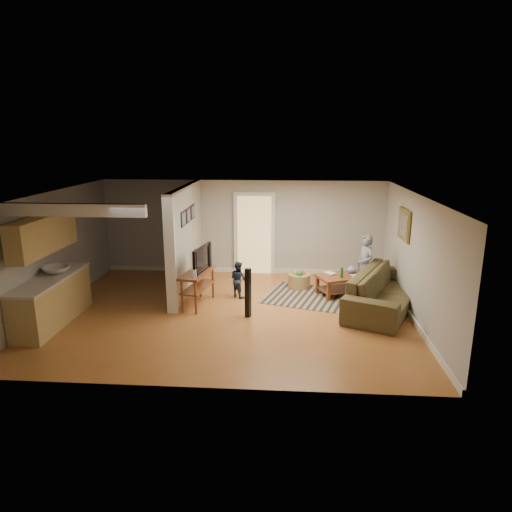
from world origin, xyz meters
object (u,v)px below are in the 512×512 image
at_px(speaker_right, 197,269).
at_px(toddler, 238,297).
at_px(child, 363,294).
at_px(sofa, 384,308).
at_px(coffee_table, 344,279).
at_px(toy_basket, 299,280).
at_px(tv_console, 198,275).
at_px(speaker_left, 248,293).

bearing_deg(speaker_right, toddler, -28.26).
bearing_deg(child, sofa, -6.93).
xyz_separation_m(coffee_table, child, (0.47, 0.09, -0.37)).
relative_size(sofa, speaker_right, 2.91).
xyz_separation_m(toy_basket, child, (1.51, -0.33, -0.19)).
bearing_deg(child, tv_console, -99.17).
bearing_deg(sofa, child, 42.44).
bearing_deg(coffee_table, toddler, -172.28).
relative_size(tv_console, speaker_right, 1.33).
relative_size(child, toddler, 1.69).
distance_m(speaker_right, toy_basket, 2.51).
bearing_deg(speaker_right, coffee_table, -3.57).
relative_size(sofa, child, 1.99).
relative_size(toy_basket, child, 0.37).
bearing_deg(toy_basket, toddler, -152.15).
distance_m(coffee_table, toy_basket, 1.13).
distance_m(sofa, child, 1.00).
distance_m(toy_basket, toddler, 1.61).
relative_size(sofa, toddler, 3.35).
height_order(sofa, coffee_table, coffee_table).
relative_size(toy_basket, toddler, 0.63).
relative_size(speaker_left, toddler, 1.22).
bearing_deg(tv_console, sofa, 11.36).
bearing_deg(toddler, child, -130.50).
height_order(coffee_table, tv_console, tv_console).
relative_size(speaker_left, toy_basket, 1.95).
height_order(coffee_table, toy_basket, coffee_table).
height_order(tv_console, speaker_left, tv_console).
distance_m(sofa, toddler, 3.27).
bearing_deg(tv_console, child, 25.63).
bearing_deg(speaker_left, toy_basket, 84.01).
relative_size(sofa, speaker_left, 2.74).
xyz_separation_m(sofa, coffee_table, (-0.77, 0.86, 0.37)).
bearing_deg(coffee_table, toy_basket, 158.20).
height_order(sofa, toddler, toddler).
height_order(sofa, speaker_left, speaker_left).
xyz_separation_m(speaker_right, toddler, (1.07, -0.59, -0.48)).
xyz_separation_m(sofa, child, (-0.30, 0.95, 0.00)).
relative_size(speaker_left, speaker_right, 1.06).
bearing_deg(speaker_right, toy_basket, 4.26).
xyz_separation_m(coffee_table, toy_basket, (-1.04, 0.42, -0.18)).
distance_m(speaker_right, toddler, 1.31).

